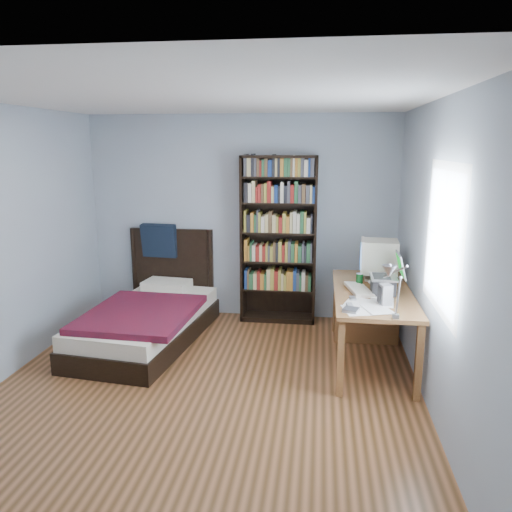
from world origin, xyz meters
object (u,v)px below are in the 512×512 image
desk (367,307)px  speaker (386,295)px  keyboard (359,290)px  soda_can (359,280)px  desk_lamp (391,277)px  bed (149,317)px  bookshelf (279,240)px  laptop (385,282)px  crt_monitor (378,257)px

desk → speaker: (0.07, -0.90, 0.41)m
keyboard → soda_can: soda_can is taller
desk_lamp → speaker: 0.76m
desk → desk_lamp: desk_lamp is taller
desk_lamp → bed: (-2.40, 1.38, -0.92)m
speaker → bookshelf: bearing=106.6°
desk → soda_can: (-0.12, -0.29, 0.37)m
laptop → keyboard: (-0.24, 0.03, -0.10)m
crt_monitor → soda_can: 0.38m
bookshelf → bed: 1.76m
laptop → keyboard: 0.26m
speaker → soda_can: size_ratio=1.53×
crt_monitor → keyboard: crt_monitor is taller
desk → bed: size_ratio=0.77×
bed → speaker: bearing=-16.0°
soda_can → bookshelf: bookshelf is taller
keyboard → bed: 2.33m
desk → bookshelf: bearing=149.0°
laptop → keyboard: laptop is taller
desk_lamp → soda_can: bearing=95.5°
desk → desk_lamp: size_ratio=3.01×
laptop → speaker: size_ratio=2.08×
desk_lamp → soda_can: (-0.12, 1.28, -0.38)m
keyboard → bed: bed is taller
desk_lamp → soda_can: 1.34m
bed → bookshelf: bearing=30.3°
keyboard → speaker: (0.20, -0.41, 0.08)m
bookshelf → bed: size_ratio=0.94×
desk → bed: (-2.40, -0.19, -0.16)m
desk → bed: bearing=-175.5°
desk → crt_monitor: bearing=-13.0°
desk → speaker: speaker is taller
laptop → soda_can: bearing=134.7°
crt_monitor → keyboard: size_ratio=0.93×
desk → laptop: laptop is taller
bed → keyboard: bearing=-7.4°
keyboard → bed: bearing=160.7°
soda_can → bed: 2.34m
crt_monitor → bookshelf: 1.28m
laptop → soda_can: laptop is taller
soda_can → speaker: bearing=-73.1°
desk → soda_can: size_ratio=13.09×
desk → laptop: size_ratio=4.12×
desk_lamp → bookshelf: (-1.03, 2.19, -0.16)m
crt_monitor → laptop: crt_monitor is taller
crt_monitor → bed: size_ratio=0.20×
desk → soda_can: bearing=-112.6°
crt_monitor → soda_can: crt_monitor is taller
desk → speaker: size_ratio=8.58×
desk → crt_monitor: (0.09, -0.02, 0.56)m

